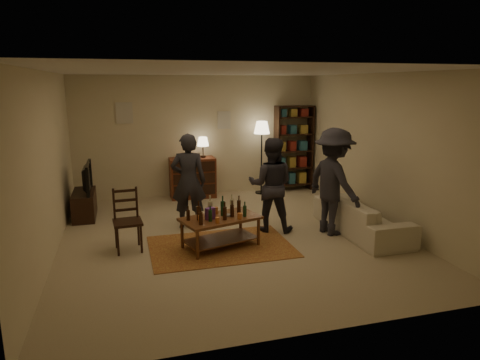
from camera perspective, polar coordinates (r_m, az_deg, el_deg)
name	(u,v)px	position (r m, az deg, el deg)	size (l,w,h in m)	color
floor	(232,236)	(7.26, -1.12, -7.53)	(6.00, 6.00, 0.00)	#C6B793
room_shell	(169,116)	(9.66, -9.44, 8.39)	(6.00, 6.00, 6.00)	beige
rug	(221,246)	(6.83, -2.58, -8.84)	(2.20, 1.50, 0.01)	maroon
coffee_table	(220,221)	(6.68, -2.72, -5.52)	(1.33, 0.96, 0.83)	brown
dining_chair	(127,217)	(6.80, -14.84, -4.84)	(0.46, 0.46, 0.98)	black
tv_stand	(84,198)	(8.70, -20.06, -2.24)	(0.40, 1.00, 1.06)	black
dresser	(193,177)	(9.65, -6.29, 0.45)	(1.00, 0.50, 1.36)	maroon
bookshelf	(293,147)	(10.28, 7.13, 4.34)	(0.90, 0.34, 2.02)	black
floor_lamp	(262,133)	(9.81, 2.92, 6.34)	(0.36, 0.36, 1.68)	black
sofa	(361,215)	(7.65, 15.87, -4.57)	(2.08, 0.81, 0.61)	beige
person_left	(189,181)	(7.55, -6.87, -0.16)	(0.61, 0.40, 1.69)	#26262D
person_right	(271,185)	(7.36, 4.15, -0.66)	(0.79, 0.62, 1.63)	#2A2A32
person_by_sofa	(334,182)	(7.35, 12.37, -0.24)	(1.17, 0.67, 1.81)	#27272E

